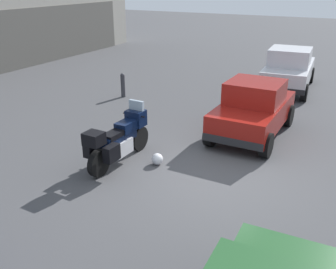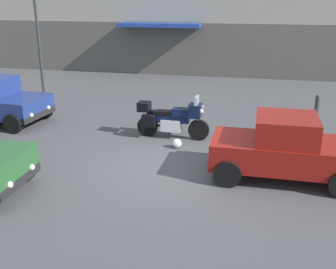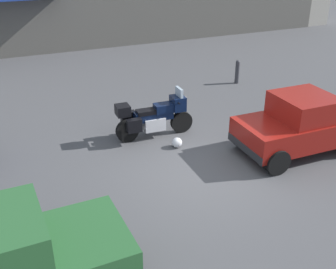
% 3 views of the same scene
% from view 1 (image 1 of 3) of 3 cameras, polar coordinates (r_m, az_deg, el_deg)
% --- Properties ---
extents(ground_plane, '(80.00, 80.00, 0.00)m').
position_cam_1_polar(ground_plane, '(8.67, 6.63, -6.16)').
color(ground_plane, '#424244').
extents(motorcycle, '(2.26, 0.77, 1.36)m').
position_cam_1_polar(motorcycle, '(9.01, -7.43, -0.68)').
color(motorcycle, black).
rests_on(motorcycle, ground).
extents(helmet, '(0.28, 0.28, 0.28)m').
position_cam_1_polar(helmet, '(9.05, -1.63, -3.71)').
color(helmet, silver).
rests_on(helmet, ground).
extents(car_hatchback_near, '(3.97, 2.04, 1.64)m').
position_cam_1_polar(car_hatchback_near, '(15.90, 17.72, 9.35)').
color(car_hatchback_near, silver).
rests_on(car_hatchback_near, ground).
extents(car_compact_side, '(3.49, 1.72, 1.56)m').
position_cam_1_polar(car_compact_side, '(10.80, 12.76, 3.75)').
color(car_compact_side, maroon).
rests_on(car_compact_side, ground).
extents(bollard_curbside, '(0.16, 0.16, 0.90)m').
position_cam_1_polar(bollard_curbside, '(14.30, -6.81, 7.50)').
color(bollard_curbside, '#333338').
rests_on(bollard_curbside, ground).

